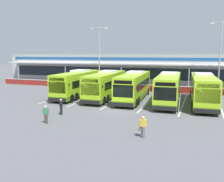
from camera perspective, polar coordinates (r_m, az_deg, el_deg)
ground_plane at (r=26.24m, az=1.82°, el=-4.63°), size 200.00×200.00×0.00m
terminal_building at (r=51.83m, az=11.47°, el=5.23°), size 70.00×13.00×6.00m
red_barrier_wall at (r=39.92m, az=8.52°, el=0.73°), size 60.00×0.40×1.10m
coach_bus_leftmost at (r=35.22m, az=-8.14°, el=1.69°), size 3.53×12.28×3.78m
coach_bus_left_centre at (r=33.40m, az=-1.40°, el=1.39°), size 3.53×12.28×3.78m
coach_bus_centre at (r=32.14m, az=5.25°, el=1.06°), size 3.53×12.28×3.78m
coach_bus_right_centre at (r=31.04m, az=13.37°, el=0.58°), size 3.53×12.28×3.78m
coach_bus_rightmost at (r=30.97m, az=20.93°, el=0.22°), size 3.53×12.28×3.78m
bay_stripe_far_west at (r=36.01m, az=-11.05°, el=-1.10°), size 0.14×13.00×0.01m
bay_stripe_west at (r=34.02m, az=-5.01°, el=-1.54°), size 0.14×13.00×0.01m
bay_stripe_mid_west at (r=32.46m, az=1.71°, el=-2.02°), size 0.14×13.00×0.01m
bay_stripe_centre at (r=31.38m, az=8.99°, el=-2.50°), size 0.14×13.00×0.01m
bay_stripe_mid_east at (r=30.85m, az=16.66°, el=-2.96°), size 0.14×13.00×0.01m
bay_stripe_east at (r=30.88m, az=24.47°, el=-3.38°), size 0.14×13.00×0.01m
pedestrian_with_handbag at (r=17.84m, az=7.35°, el=-8.35°), size 0.62×0.31×1.62m
pedestrian_in_dark_coat at (r=24.75m, az=-12.09°, el=-3.58°), size 0.50×0.42×1.62m
pedestrian_near_bin at (r=21.96m, az=-15.54°, el=-5.29°), size 0.54×0.30×1.62m
lamp_post_west at (r=45.00m, az=-3.07°, el=9.05°), size 3.24×0.28×11.00m
lamp_post_centre at (r=40.83m, az=24.44°, el=8.30°), size 3.24×0.28×11.00m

